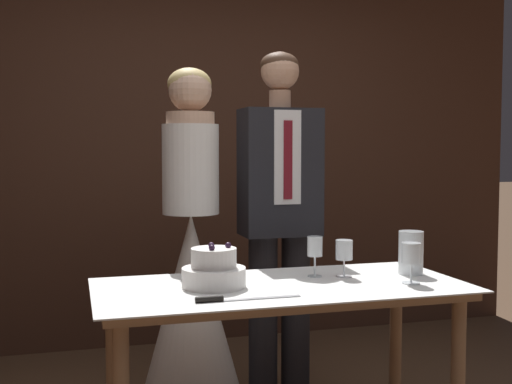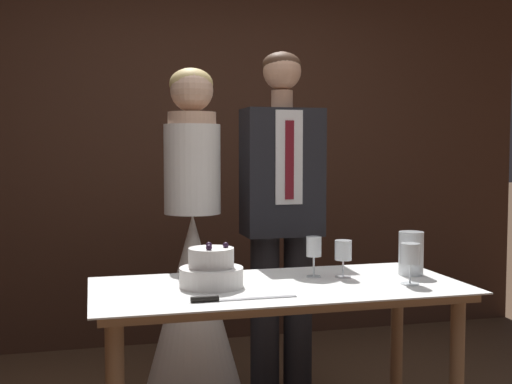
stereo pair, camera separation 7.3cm
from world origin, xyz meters
name	(u,v)px [view 1 (the left image)]	position (x,y,z in m)	size (l,w,h in m)	color
wall_back	(191,143)	(0.00, 2.11, 1.35)	(4.83, 0.12, 2.70)	#472B1E
cake_table	(281,308)	(0.02, 0.19, 0.67)	(1.47, 0.68, 0.77)	#8E6B4C
tiered_cake	(214,271)	(-0.25, 0.22, 0.83)	(0.25, 0.25, 0.17)	white
cake_knife	(228,299)	(-0.25, -0.03, 0.77)	(0.39, 0.02, 0.02)	silver
wine_glass_near	(344,252)	(0.32, 0.26, 0.87)	(0.07, 0.07, 0.16)	silver
wine_glass_middle	(315,248)	(0.20, 0.30, 0.89)	(0.06, 0.06, 0.17)	silver
wine_glass_far	(411,254)	(0.53, 0.06, 0.88)	(0.08, 0.08, 0.16)	silver
hurricane_candle	(411,254)	(0.62, 0.24, 0.86)	(0.11, 0.11, 0.19)	silver
bride	(191,285)	(-0.21, 0.92, 0.63)	(0.54, 0.54, 1.71)	white
groom	(280,210)	(0.25, 0.92, 0.99)	(0.40, 0.25, 1.80)	black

